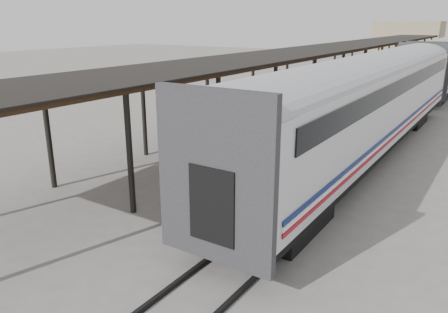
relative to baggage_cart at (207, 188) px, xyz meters
name	(u,v)px	position (x,y,z in m)	size (l,w,h in m)	color
ground	(203,201)	(-0.43, 0.30, -0.65)	(160.00, 160.00, 0.00)	slate
canopy	(343,47)	(-3.83, 24.30, 3.36)	(4.90, 64.30, 4.15)	#422B19
rails	(445,88)	(2.77, 34.30, -0.59)	(1.54, 150.00, 0.12)	black
building_left	(408,37)	(-10.43, 82.30, 2.35)	(12.00, 8.00, 6.00)	tan
baggage_cart	(207,188)	(0.00, 0.00, 0.00)	(1.86, 2.65, 0.86)	brown
suitcase_stack	(213,175)	(-0.01, 0.35, 0.38)	(1.46, 1.13, 0.44)	#37373A
luggage_tug	(325,103)	(-2.56, 17.53, -0.02)	(1.20, 1.68, 1.36)	maroon
porter	(202,167)	(0.25, -0.65, 1.00)	(0.57, 0.38, 1.58)	navy
pedestrian	(284,108)	(-3.71, 13.50, 0.12)	(0.90, 0.38, 1.54)	black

